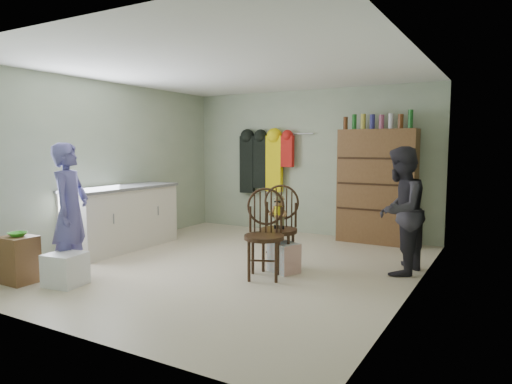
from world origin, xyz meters
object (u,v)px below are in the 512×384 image
Objects in this scene: chair_front at (279,221)px; dresser at (377,186)px; counter at (122,217)px; chair_far at (265,230)px.

chair_front is 2.24m from dresser.
counter is at bearing 168.74° from chair_front.
counter is at bearing 152.19° from chair_far.
chair_far reaches higher than counter.
dresser is at bearing 53.74° from chair_far.
counter is 1.77× the size of chair_front.
chair_front reaches higher than counter.
chair_front reaches higher than chair_far.
counter is at bearing -144.32° from dresser.
chair_far is 0.51× the size of dresser.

